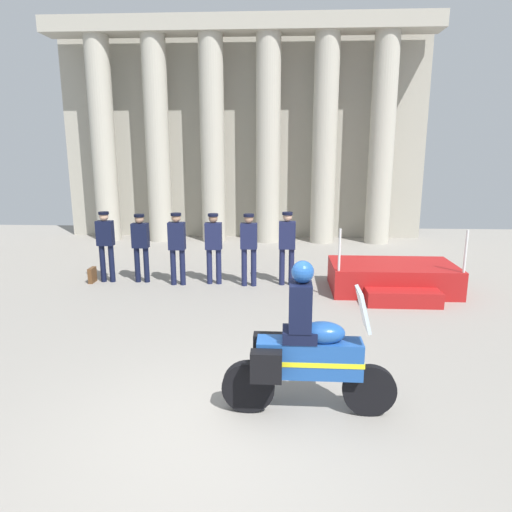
{
  "coord_description": "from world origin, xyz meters",
  "views": [
    {
      "loc": [
        0.73,
        -4.55,
        3.13
      ],
      "look_at": [
        0.29,
        3.32,
        1.32
      ],
      "focal_mm": 32.77,
      "sensor_mm": 36.0,
      "label": 1
    }
  ],
  "objects_px": {
    "officer_in_row_1": "(141,242)",
    "briefcase_on_ground": "(92,275)",
    "motorcycle_with_rider": "(303,352)",
    "officer_in_row_0": "(106,241)",
    "reviewing_stand": "(393,279)",
    "officer_in_row_2": "(177,243)",
    "officer_in_row_4": "(249,244)",
    "officer_in_row_5": "(287,243)",
    "officer_in_row_3": "(214,243)"
  },
  "relations": [
    {
      "from": "officer_in_row_4",
      "to": "officer_in_row_5",
      "type": "bearing_deg",
      "value": -171.26
    },
    {
      "from": "officer_in_row_1",
      "to": "officer_in_row_4",
      "type": "height_order",
      "value": "officer_in_row_4"
    },
    {
      "from": "officer_in_row_1",
      "to": "officer_in_row_5",
      "type": "xyz_separation_m",
      "value": [
        3.47,
        -0.05,
        0.05
      ]
    },
    {
      "from": "officer_in_row_0",
      "to": "officer_in_row_1",
      "type": "bearing_deg",
      "value": -178.1
    },
    {
      "from": "officer_in_row_1",
      "to": "officer_in_row_2",
      "type": "height_order",
      "value": "officer_in_row_2"
    },
    {
      "from": "officer_in_row_4",
      "to": "officer_in_row_5",
      "type": "relative_size",
      "value": 0.98
    },
    {
      "from": "officer_in_row_1",
      "to": "officer_in_row_2",
      "type": "bearing_deg",
      "value": 168.84
    },
    {
      "from": "officer_in_row_1",
      "to": "officer_in_row_4",
      "type": "xyz_separation_m",
      "value": [
        2.59,
        -0.18,
        0.03
      ]
    },
    {
      "from": "officer_in_row_0",
      "to": "officer_in_row_4",
      "type": "distance_m",
      "value": 3.43
    },
    {
      "from": "officer_in_row_4",
      "to": "briefcase_on_ground",
      "type": "distance_m",
      "value": 3.87
    },
    {
      "from": "officer_in_row_3",
      "to": "officer_in_row_5",
      "type": "relative_size",
      "value": 0.97
    },
    {
      "from": "reviewing_stand",
      "to": "officer_in_row_3",
      "type": "height_order",
      "value": "officer_in_row_3"
    },
    {
      "from": "reviewing_stand",
      "to": "briefcase_on_ground",
      "type": "bearing_deg",
      "value": 177.14
    },
    {
      "from": "motorcycle_with_rider",
      "to": "officer_in_row_0",
      "type": "bearing_deg",
      "value": 129.33
    },
    {
      "from": "officer_in_row_5",
      "to": "officer_in_row_2",
      "type": "bearing_deg",
      "value": 3.42
    },
    {
      "from": "officer_in_row_2",
      "to": "briefcase_on_ground",
      "type": "relative_size",
      "value": 4.73
    },
    {
      "from": "reviewing_stand",
      "to": "briefcase_on_ground",
      "type": "distance_m",
      "value": 7.04
    },
    {
      "from": "officer_in_row_3",
      "to": "officer_in_row_1",
      "type": "bearing_deg",
      "value": -1.42
    },
    {
      "from": "officer_in_row_1",
      "to": "officer_in_row_2",
      "type": "xyz_separation_m",
      "value": [
        0.92,
        -0.19,
        0.03
      ]
    },
    {
      "from": "officer_in_row_5",
      "to": "motorcycle_with_rider",
      "type": "xyz_separation_m",
      "value": [
        0.15,
        -5.49,
        -0.22
      ]
    },
    {
      "from": "officer_in_row_0",
      "to": "motorcycle_with_rider",
      "type": "xyz_separation_m",
      "value": [
        4.45,
        -5.52,
        -0.21
      ]
    },
    {
      "from": "motorcycle_with_rider",
      "to": "officer_in_row_4",
      "type": "bearing_deg",
      "value": 101.27
    },
    {
      "from": "officer_in_row_0",
      "to": "officer_in_row_5",
      "type": "height_order",
      "value": "officer_in_row_5"
    },
    {
      "from": "officer_in_row_5",
      "to": "motorcycle_with_rider",
      "type": "relative_size",
      "value": 0.82
    },
    {
      "from": "reviewing_stand",
      "to": "officer_in_row_2",
      "type": "distance_m",
      "value": 4.98
    },
    {
      "from": "reviewing_stand",
      "to": "briefcase_on_ground",
      "type": "relative_size",
      "value": 7.61
    },
    {
      "from": "briefcase_on_ground",
      "to": "reviewing_stand",
      "type": "bearing_deg",
      "value": -2.86
    },
    {
      "from": "reviewing_stand",
      "to": "officer_in_row_3",
      "type": "bearing_deg",
      "value": 174.38
    },
    {
      "from": "briefcase_on_ground",
      "to": "officer_in_row_1",
      "type": "bearing_deg",
      "value": 5.07
    },
    {
      "from": "officer_in_row_4",
      "to": "motorcycle_with_rider",
      "type": "xyz_separation_m",
      "value": [
        1.02,
        -5.36,
        -0.21
      ]
    },
    {
      "from": "briefcase_on_ground",
      "to": "officer_in_row_4",
      "type": "bearing_deg",
      "value": -1.13
    },
    {
      "from": "reviewing_stand",
      "to": "officer_in_row_0",
      "type": "xyz_separation_m",
      "value": [
        -6.68,
        0.43,
        0.7
      ]
    },
    {
      "from": "officer_in_row_0",
      "to": "briefcase_on_ground",
      "type": "distance_m",
      "value": 0.9
    },
    {
      "from": "officer_in_row_2",
      "to": "motorcycle_with_rider",
      "type": "distance_m",
      "value": 6.0
    },
    {
      "from": "officer_in_row_0",
      "to": "officer_in_row_2",
      "type": "relative_size",
      "value": 1.0
    },
    {
      "from": "reviewing_stand",
      "to": "officer_in_row_5",
      "type": "relative_size",
      "value": 1.59
    },
    {
      "from": "officer_in_row_1",
      "to": "briefcase_on_ground",
      "type": "distance_m",
      "value": 1.43
    },
    {
      "from": "officer_in_row_3",
      "to": "officer_in_row_2",
      "type": "bearing_deg",
      "value": 9.36
    },
    {
      "from": "officer_in_row_4",
      "to": "briefcase_on_ground",
      "type": "bearing_deg",
      "value": -0.76
    },
    {
      "from": "officer_in_row_0",
      "to": "reviewing_stand",
      "type": "bearing_deg",
      "value": 176.65
    },
    {
      "from": "officer_in_row_3",
      "to": "officer_in_row_4",
      "type": "relative_size",
      "value": 0.99
    },
    {
      "from": "officer_in_row_4",
      "to": "reviewing_stand",
      "type": "bearing_deg",
      "value": 175.52
    },
    {
      "from": "reviewing_stand",
      "to": "briefcase_on_ground",
      "type": "height_order",
      "value": "reviewing_stand"
    },
    {
      "from": "reviewing_stand",
      "to": "officer_in_row_2",
      "type": "bearing_deg",
      "value": 176.86
    },
    {
      "from": "reviewing_stand",
      "to": "officer_in_row_1",
      "type": "relative_size",
      "value": 1.67
    },
    {
      "from": "officer_in_row_3",
      "to": "reviewing_stand",
      "type": "bearing_deg",
      "value": 174.76
    },
    {
      "from": "officer_in_row_5",
      "to": "officer_in_row_0",
      "type": "bearing_deg",
      "value": -0.01
    },
    {
      "from": "officer_in_row_3",
      "to": "officer_in_row_4",
      "type": "xyz_separation_m",
      "value": [
        0.84,
        -0.13,
        0.01
      ]
    },
    {
      "from": "officer_in_row_1",
      "to": "officer_in_row_2",
      "type": "distance_m",
      "value": 0.94
    },
    {
      "from": "officer_in_row_3",
      "to": "officer_in_row_5",
      "type": "xyz_separation_m",
      "value": [
        1.71,
        0.0,
        0.03
      ]
    }
  ]
}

